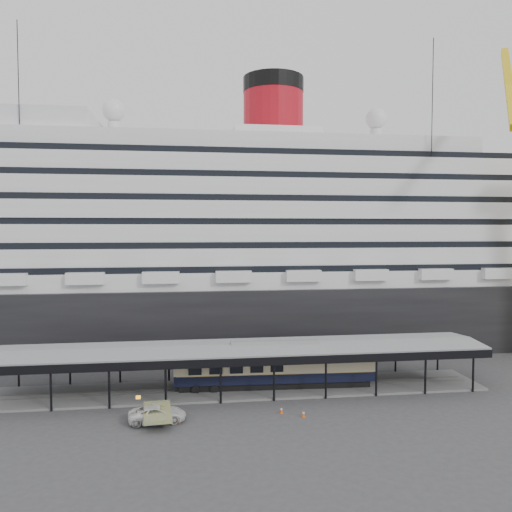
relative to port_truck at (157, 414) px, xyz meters
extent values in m
plane|color=#37373A|center=(9.28, 3.43, -0.76)|extent=(200.00, 200.00, 0.00)
cube|color=black|center=(9.28, 35.43, 4.24)|extent=(130.00, 30.00, 10.00)
cylinder|color=#A60D18|center=(17.28, 35.43, 36.64)|extent=(10.00, 10.00, 9.00)
cylinder|color=black|center=(17.28, 35.43, 41.89)|extent=(10.10, 10.10, 2.50)
sphere|color=silver|center=(-8.72, 35.43, 36.94)|extent=(3.60, 3.60, 3.60)
sphere|color=silver|center=(35.28, 35.43, 36.94)|extent=(3.60, 3.60, 3.60)
cube|color=slate|center=(9.28, 8.43, -0.64)|extent=(56.00, 8.00, 0.24)
cube|color=slate|center=(9.28, 7.71, -0.48)|extent=(54.00, 0.08, 0.10)
cube|color=slate|center=(9.28, 9.15, -0.48)|extent=(54.00, 0.08, 0.10)
cube|color=black|center=(9.28, 3.93, 3.69)|extent=(56.00, 0.18, 0.90)
cube|color=black|center=(9.28, 12.93, 3.69)|extent=(56.00, 0.18, 0.90)
cube|color=slate|center=(9.28, 8.43, 4.42)|extent=(56.00, 9.00, 0.24)
cylinder|color=black|center=(-19.94, 25.18, 22.84)|extent=(0.12, 0.12, 47.21)
cube|color=yellow|center=(48.41, 18.55, 38.44)|extent=(11.42, 18.78, 16.80)
cylinder|color=black|center=(39.53, 23.67, 22.84)|extent=(0.12, 0.12, 47.21)
imported|color=silver|center=(0.00, 0.00, 0.00)|extent=(5.70, 3.00, 1.53)
cube|color=black|center=(12.95, 8.43, -0.16)|extent=(22.15, 3.37, 0.74)
cube|color=black|center=(12.95, 8.43, 0.79)|extent=(23.22, 3.83, 1.16)
cube|color=beige|center=(12.95, 8.43, 2.05)|extent=(23.22, 3.87, 1.37)
cube|color=black|center=(12.95, 8.43, 2.94)|extent=(23.22, 3.83, 0.42)
cube|color=red|center=(1.99, -0.54, -0.75)|extent=(0.51, 0.51, 0.03)
cone|color=red|center=(1.99, -0.54, -0.34)|extent=(0.43, 0.43, 0.80)
cylinder|color=white|center=(1.99, -0.54, -0.26)|extent=(0.26, 0.26, 0.16)
cube|color=#EC510D|center=(14.27, -0.72, -0.75)|extent=(0.45, 0.45, 0.03)
cone|color=#EC510D|center=(14.27, -0.72, -0.40)|extent=(0.38, 0.38, 0.69)
cylinder|color=white|center=(14.27, -0.72, -0.33)|extent=(0.22, 0.22, 0.13)
cube|color=#D74F0B|center=(12.29, 0.61, -0.75)|extent=(0.45, 0.45, 0.03)
cone|color=#D74F0B|center=(12.29, 0.61, -0.41)|extent=(0.38, 0.38, 0.67)
cylinder|color=white|center=(12.29, 0.61, -0.35)|extent=(0.21, 0.21, 0.13)
camera|label=1|loc=(3.19, -48.08, 17.77)|focal=35.00mm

